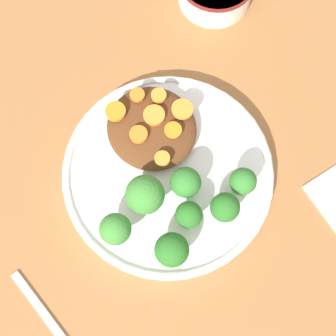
% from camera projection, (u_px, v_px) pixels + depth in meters
% --- Properties ---
extents(ground_plane, '(4.00, 4.00, 0.00)m').
position_uv_depth(ground_plane, '(168.00, 176.00, 0.60)').
color(ground_plane, '#9E6638').
extents(plate, '(0.27, 0.27, 0.02)m').
position_uv_depth(plate, '(168.00, 173.00, 0.59)').
color(plate, white).
rests_on(plate, ground_plane).
extents(stew_mound, '(0.11, 0.12, 0.03)m').
position_uv_depth(stew_mound, '(152.00, 128.00, 0.59)').
color(stew_mound, '#5B3319').
rests_on(stew_mound, plate).
extents(broccoli_floret_0, '(0.05, 0.05, 0.06)m').
position_uv_depth(broccoli_floret_0, '(145.00, 195.00, 0.54)').
color(broccoli_floret_0, '#759E51').
rests_on(broccoli_floret_0, plate).
extents(broccoli_floret_1, '(0.04, 0.04, 0.05)m').
position_uv_depth(broccoli_floret_1, '(225.00, 208.00, 0.54)').
color(broccoli_floret_1, '#7FA85B').
rests_on(broccoli_floret_1, plate).
extents(broccoli_floret_2, '(0.04, 0.04, 0.05)m').
position_uv_depth(broccoli_floret_2, '(116.00, 230.00, 0.53)').
color(broccoli_floret_2, '#7FA85B').
rests_on(broccoli_floret_2, plate).
extents(broccoli_floret_3, '(0.04, 0.04, 0.05)m').
position_uv_depth(broccoli_floret_3, '(188.00, 180.00, 0.55)').
color(broccoli_floret_3, '#7FA85B').
rests_on(broccoli_floret_3, plate).
extents(broccoli_floret_4, '(0.03, 0.03, 0.05)m').
position_uv_depth(broccoli_floret_4, '(243.00, 182.00, 0.55)').
color(broccoli_floret_4, '#7FA85B').
rests_on(broccoli_floret_4, plate).
extents(broccoli_floret_5, '(0.04, 0.04, 0.05)m').
position_uv_depth(broccoli_floret_5, '(172.00, 250.00, 0.53)').
color(broccoli_floret_5, '#7FA85B').
rests_on(broccoli_floret_5, plate).
extents(broccoli_floret_6, '(0.03, 0.03, 0.05)m').
position_uv_depth(broccoli_floret_6, '(189.00, 215.00, 0.54)').
color(broccoli_floret_6, '#759E51').
rests_on(broccoli_floret_6, plate).
extents(carrot_slice_0, '(0.02, 0.02, 0.01)m').
position_uv_depth(carrot_slice_0, '(137.00, 136.00, 0.57)').
color(carrot_slice_0, orange).
rests_on(carrot_slice_0, stew_mound).
extents(carrot_slice_1, '(0.02, 0.02, 0.00)m').
position_uv_depth(carrot_slice_1, '(173.00, 130.00, 0.57)').
color(carrot_slice_1, orange).
rests_on(carrot_slice_1, stew_mound).
extents(carrot_slice_2, '(0.03, 0.03, 0.01)m').
position_uv_depth(carrot_slice_2, '(117.00, 110.00, 0.58)').
color(carrot_slice_2, orange).
rests_on(carrot_slice_2, stew_mound).
extents(carrot_slice_3, '(0.03, 0.03, 0.01)m').
position_uv_depth(carrot_slice_3, '(154.00, 115.00, 0.57)').
color(carrot_slice_3, orange).
rests_on(carrot_slice_3, stew_mound).
extents(carrot_slice_4, '(0.02, 0.02, 0.01)m').
position_uv_depth(carrot_slice_4, '(162.00, 159.00, 0.56)').
color(carrot_slice_4, orange).
rests_on(carrot_slice_4, stew_mound).
extents(carrot_slice_5, '(0.03, 0.03, 0.00)m').
position_uv_depth(carrot_slice_5, '(182.00, 109.00, 0.58)').
color(carrot_slice_5, orange).
rests_on(carrot_slice_5, stew_mound).
extents(carrot_slice_6, '(0.02, 0.02, 0.01)m').
position_uv_depth(carrot_slice_6, '(159.00, 96.00, 0.58)').
color(carrot_slice_6, orange).
rests_on(carrot_slice_6, stew_mound).
extents(carrot_slice_7, '(0.02, 0.02, 0.00)m').
position_uv_depth(carrot_slice_7, '(137.00, 95.00, 0.58)').
color(carrot_slice_7, orange).
rests_on(carrot_slice_7, stew_mound).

